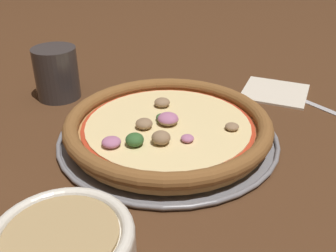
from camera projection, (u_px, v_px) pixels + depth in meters
The scene contains 7 objects.
ground_plane at pixel (168, 139), 0.60m from camera, with size 3.00×3.00×0.00m, color #4C2D19.
pizza_tray at pixel (168, 137), 0.60m from camera, with size 0.33×0.33×0.01m.
pizza at pixel (168, 125), 0.59m from camera, with size 0.31×0.31×0.04m.
bowl_near at pixel (63, 246), 0.38m from camera, with size 0.14×0.14×0.05m.
drinking_cup at pixel (57, 73), 0.71m from camera, with size 0.08×0.08×0.09m.
napkin at pixel (275, 91), 0.75m from camera, with size 0.15×0.15×0.01m.
fork at pixel (296, 97), 0.73m from camera, with size 0.16×0.13×0.00m.
Camera 1 is at (-0.51, -0.02, 0.31)m, focal length 42.00 mm.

